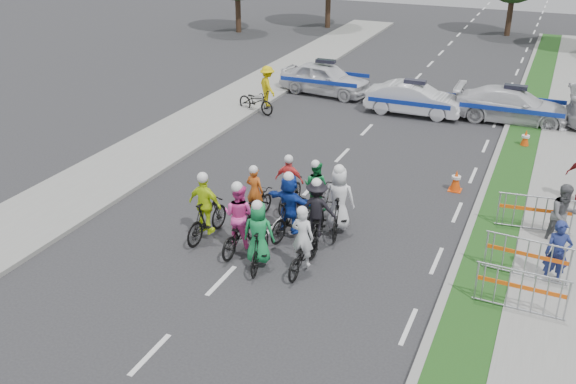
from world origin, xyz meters
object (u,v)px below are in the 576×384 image
at_px(marshal_hiviz, 267,86).
at_px(parked_bike, 256,101).
at_px(rider_1, 259,241).
at_px(spectator_1, 563,216).
at_px(rider_9, 290,188).
at_px(cone_0, 456,180).
at_px(rider_3, 206,213).
at_px(rider_7, 339,206).
at_px(barrier_0, 520,293).
at_px(rider_2, 240,225).
at_px(rider_6, 256,201).
at_px(barrier_2, 534,215).
at_px(cone_1, 525,139).
at_px(police_car_2, 513,105).
at_px(spectator_0, 557,253).
at_px(rider_4, 317,217).
at_px(police_car_0, 325,79).
at_px(rider_8, 316,194).
at_px(police_car_1, 414,99).
at_px(rider_5, 290,209).
at_px(barrier_1, 526,260).
at_px(rider_0, 303,249).

height_order(marshal_hiviz, parked_bike, marshal_hiviz).
distance_m(rider_1, marshal_hiviz, 13.59).
bearing_deg(spectator_1, rider_9, 153.54).
bearing_deg(cone_0, marshal_hiviz, 147.75).
distance_m(rider_3, rider_7, 3.59).
xyz_separation_m(rider_3, marshal_hiviz, (-3.62, 11.64, 0.14)).
relative_size(spectator_1, marshal_hiviz, 0.98).
bearing_deg(barrier_0, cone_0, 111.70).
height_order(rider_2, rider_6, rider_2).
height_order(rider_1, rider_9, rider_1).
xyz_separation_m(rider_3, rider_9, (1.35, 2.52, -0.07)).
relative_size(marshal_hiviz, barrier_2, 0.89).
xyz_separation_m(rider_1, cone_1, (5.36, 11.40, -0.38)).
height_order(rider_2, rider_9, rider_2).
relative_size(rider_7, barrier_0, 1.03).
distance_m(police_car_2, spectator_0, 12.53).
distance_m(rider_4, rider_9, 2.06).
relative_size(police_car_0, police_car_2, 0.91).
bearing_deg(marshal_hiviz, police_car_0, -80.17).
distance_m(spectator_1, parked_bike, 14.36).
bearing_deg(rider_4, police_car_2, -118.08).
relative_size(rider_8, police_car_0, 0.40).
xyz_separation_m(marshal_hiviz, cone_0, (9.25, -5.84, -0.55)).
height_order(police_car_0, marshal_hiviz, marshal_hiviz).
bearing_deg(parked_bike, police_car_1, -51.99).
height_order(rider_7, police_car_0, rider_7).
relative_size(rider_5, police_car_1, 0.48).
bearing_deg(rider_5, rider_2, 63.51).
height_order(marshal_hiviz, cone_0, marshal_hiviz).
relative_size(rider_1, rider_7, 0.91).
bearing_deg(rider_1, cone_1, -127.07).
height_order(barrier_1, barrier_2, same).
distance_m(rider_2, barrier_1, 7.10).
height_order(rider_3, marshal_hiviz, rider_3).
relative_size(rider_1, rider_4, 0.97).
bearing_deg(barrier_0, rider_4, 165.46).
height_order(rider_2, parked_bike, rider_2).
bearing_deg(rider_7, rider_1, 53.49).
distance_m(spectator_0, cone_1, 9.45).
height_order(rider_3, rider_4, rider_3).
distance_m(rider_9, barrier_1, 6.86).
height_order(rider_1, barrier_0, rider_1).
distance_m(police_car_1, police_car_2, 4.02).
height_order(rider_0, spectator_1, rider_0).
distance_m(rider_3, rider_6, 1.69).
bearing_deg(barrier_1, marshal_hiviz, 138.19).
height_order(rider_1, rider_6, rider_1).
bearing_deg(police_car_1, rider_1, 176.83).
distance_m(rider_2, cone_1, 12.49).
xyz_separation_m(rider_0, marshal_hiviz, (-6.62, 12.14, 0.29)).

